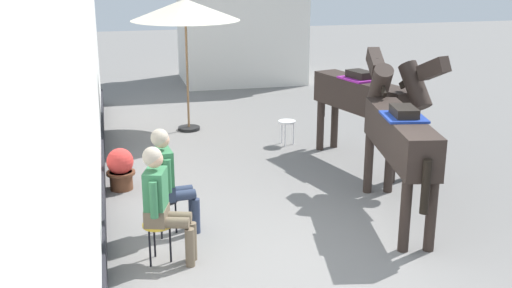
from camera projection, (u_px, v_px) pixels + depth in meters
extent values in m
plane|color=slate|center=(254.00, 173.00, 10.26)|extent=(40.00, 40.00, 0.00)
cube|color=white|center=(81.00, 98.00, 7.80)|extent=(0.30, 14.00, 3.40)
cube|color=black|center=(92.00, 212.00, 8.25)|extent=(0.34, 14.00, 0.36)
cube|color=silver|center=(241.00, 33.00, 17.31)|extent=(3.20, 2.40, 2.60)
cylinder|color=gold|center=(157.00, 225.00, 7.18)|extent=(0.34, 0.34, 0.03)
cylinder|color=black|center=(170.00, 244.00, 7.24)|extent=(0.02, 0.02, 0.45)
cylinder|color=black|center=(155.00, 239.00, 7.37)|extent=(0.02, 0.02, 0.45)
cylinder|color=black|center=(150.00, 248.00, 7.14)|extent=(0.02, 0.02, 0.45)
cube|color=brown|center=(157.00, 215.00, 7.15)|extent=(0.32, 0.38, 0.20)
cube|color=#337247|center=(156.00, 189.00, 7.05)|extent=(0.31, 0.39, 0.44)
sphere|color=tan|center=(154.00, 159.00, 6.95)|extent=(0.20, 0.20, 0.20)
sphere|color=#B2A38E|center=(152.00, 157.00, 6.94)|extent=(0.22, 0.22, 0.22)
cylinder|color=brown|center=(175.00, 217.00, 7.23)|extent=(0.40, 0.23, 0.13)
cylinder|color=brown|center=(192.00, 241.00, 7.30)|extent=(0.11, 0.11, 0.46)
cylinder|color=brown|center=(172.00, 223.00, 7.07)|extent=(0.40, 0.23, 0.13)
cylinder|color=brown|center=(190.00, 247.00, 7.15)|extent=(0.11, 0.11, 0.46)
cylinder|color=#337247|center=(161.00, 187.00, 7.26)|extent=(0.09, 0.09, 0.42)
cylinder|color=#337247|center=(154.00, 200.00, 6.88)|extent=(0.09, 0.09, 0.42)
cylinder|color=black|center=(164.00, 200.00, 7.89)|extent=(0.34, 0.34, 0.03)
cylinder|color=black|center=(176.00, 216.00, 8.00)|extent=(0.02, 0.02, 0.45)
cylinder|color=black|center=(158.00, 215.00, 8.05)|extent=(0.02, 0.02, 0.45)
cylinder|color=black|center=(161.00, 222.00, 7.83)|extent=(0.02, 0.02, 0.45)
cube|color=#2D3851|center=(164.00, 191.00, 7.86)|extent=(0.27, 0.34, 0.20)
cube|color=#337247|center=(163.00, 167.00, 7.76)|extent=(0.25, 0.36, 0.44)
sphere|color=tan|center=(161.00, 140.00, 7.66)|extent=(0.20, 0.20, 0.20)
sphere|color=#B2A38E|center=(160.00, 138.00, 7.65)|extent=(0.22, 0.22, 0.22)
cylinder|color=#2D3851|center=(178.00, 191.00, 8.00)|extent=(0.39, 0.17, 0.13)
cylinder|color=#2D3851|center=(193.00, 211.00, 8.15)|extent=(0.11, 0.11, 0.46)
cylinder|color=#2D3851|center=(180.00, 196.00, 7.86)|extent=(0.39, 0.17, 0.13)
cylinder|color=#2D3851|center=(196.00, 216.00, 8.01)|extent=(0.11, 0.11, 0.46)
cylinder|color=#337247|center=(161.00, 166.00, 7.97)|extent=(0.09, 0.09, 0.42)
cylinder|color=#337247|center=(168.00, 176.00, 7.60)|extent=(0.09, 0.09, 0.42)
cube|color=#2D231E|center=(400.00, 136.00, 8.17)|extent=(0.83, 2.24, 0.52)
cylinder|color=#2D231E|center=(369.00, 163.00, 9.30)|extent=(0.13, 0.13, 0.90)
cylinder|color=#2D231E|center=(389.00, 163.00, 9.32)|extent=(0.13, 0.13, 0.90)
cylinder|color=#2D231E|center=(405.00, 216.00, 7.45)|extent=(0.13, 0.13, 0.90)
cylinder|color=#2D231E|center=(431.00, 216.00, 7.47)|extent=(0.13, 0.13, 0.90)
cylinder|color=#2D231E|center=(380.00, 87.00, 9.20)|extent=(0.39, 0.67, 0.73)
cube|color=#2D231E|center=(375.00, 62.00, 9.44)|extent=(0.27, 0.55, 0.40)
cube|color=black|center=(381.00, 78.00, 9.14)|extent=(0.15, 0.63, 0.48)
cylinder|color=black|center=(426.00, 187.00, 7.16)|extent=(0.12, 0.12, 0.65)
cube|color=navy|center=(404.00, 117.00, 7.99)|extent=(0.60, 0.68, 0.03)
cube|color=black|center=(404.00, 111.00, 7.97)|extent=(0.35, 0.48, 0.12)
cube|color=#2D231E|center=(363.00, 96.00, 10.39)|extent=(1.02, 2.24, 0.52)
cylinder|color=#2D231E|center=(408.00, 152.00, 9.85)|extent=(0.13, 0.13, 0.90)
cylinder|color=#2D231E|center=(392.00, 155.00, 9.71)|extent=(0.13, 0.13, 0.90)
cylinder|color=#2D231E|center=(335.00, 123.00, 11.48)|extent=(0.13, 0.13, 0.90)
cylinder|color=#2D231E|center=(320.00, 125.00, 11.33)|extent=(0.13, 0.13, 0.90)
cylinder|color=#2D231E|center=(415.00, 86.00, 9.28)|extent=(0.44, 0.68, 0.73)
cube|color=#2D231E|center=(433.00, 69.00, 8.90)|extent=(0.32, 0.56, 0.40)
cube|color=black|center=(415.00, 76.00, 9.25)|extent=(0.21, 0.62, 0.48)
cylinder|color=black|center=(323.00, 99.00, 11.43)|extent=(0.12, 0.12, 0.65)
cube|color=#8C1E8C|center=(360.00, 79.00, 10.40)|extent=(0.64, 0.71, 0.03)
cube|color=black|center=(360.00, 74.00, 10.38)|extent=(0.39, 0.50, 0.12)
cylinder|color=brown|center=(121.00, 180.00, 9.51)|extent=(0.34, 0.34, 0.28)
cylinder|color=brown|center=(121.00, 173.00, 9.48)|extent=(0.43, 0.43, 0.04)
sphere|color=red|center=(120.00, 161.00, 9.42)|extent=(0.40, 0.40, 0.40)
cylinder|color=black|center=(189.00, 128.00, 12.72)|extent=(0.44, 0.44, 0.06)
cylinder|color=olive|center=(187.00, 76.00, 12.41)|extent=(0.04, 0.04, 2.20)
cone|color=beige|center=(185.00, 10.00, 12.04)|extent=(2.10, 2.10, 0.40)
cylinder|color=white|center=(287.00, 122.00, 11.62)|extent=(0.32, 0.32, 0.03)
cylinder|color=silver|center=(294.00, 133.00, 11.71)|extent=(0.02, 0.02, 0.43)
cylinder|color=silver|center=(282.00, 132.00, 11.78)|extent=(0.02, 0.02, 0.43)
cylinder|color=silver|center=(285.00, 135.00, 11.57)|extent=(0.02, 0.02, 0.43)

